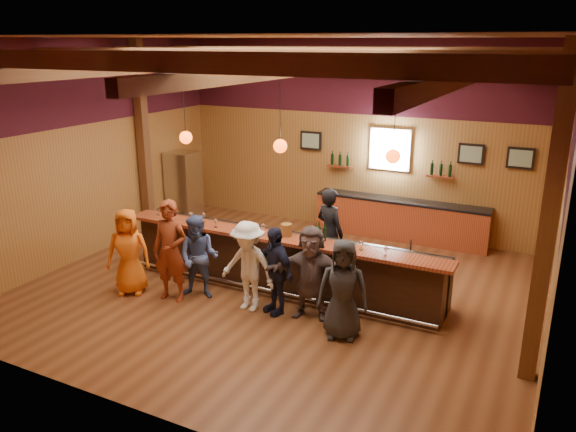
{
  "coord_description": "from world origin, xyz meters",
  "views": [
    {
      "loc": [
        4.42,
        -8.52,
        4.44
      ],
      "look_at": [
        0.0,
        0.3,
        1.35
      ],
      "focal_mm": 35.0,
      "sensor_mm": 36.0,
      "label": 1
    }
  ],
  "objects_px": {
    "bottle_a": "(319,233)",
    "ice_bucket": "(286,230)",
    "customer_orange": "(129,252)",
    "customer_brown": "(311,273)",
    "stainless_fridge": "(184,187)",
    "customer_white": "(248,266)",
    "customer_redvest": "(170,251)",
    "bar_counter": "(285,261)",
    "customer_dark": "(343,289)",
    "bartender": "(330,232)",
    "back_bar_cabinet": "(400,219)",
    "customer_denim": "(199,257)",
    "customer_navy": "(275,270)"
  },
  "relations": [
    {
      "from": "customer_white",
      "to": "ice_bucket",
      "type": "height_order",
      "value": "customer_white"
    },
    {
      "from": "customer_brown",
      "to": "stainless_fridge",
      "type": "bearing_deg",
      "value": 134.21
    },
    {
      "from": "customer_redvest",
      "to": "stainless_fridge",
      "type": "bearing_deg",
      "value": 116.76
    },
    {
      "from": "customer_denim",
      "to": "customer_brown",
      "type": "height_order",
      "value": "customer_brown"
    },
    {
      "from": "customer_navy",
      "to": "bottle_a",
      "type": "bearing_deg",
      "value": 86.81
    },
    {
      "from": "customer_brown",
      "to": "customer_white",
      "type": "bearing_deg",
      "value": 179.26
    },
    {
      "from": "bartender",
      "to": "back_bar_cabinet",
      "type": "bearing_deg",
      "value": -83.34
    },
    {
      "from": "customer_orange",
      "to": "customer_redvest",
      "type": "relative_size",
      "value": 0.87
    },
    {
      "from": "back_bar_cabinet",
      "to": "ice_bucket",
      "type": "relative_size",
      "value": 18.25
    },
    {
      "from": "back_bar_cabinet",
      "to": "customer_dark",
      "type": "bearing_deg",
      "value": -84.67
    },
    {
      "from": "customer_white",
      "to": "stainless_fridge",
      "type": "bearing_deg",
      "value": 141.45
    },
    {
      "from": "back_bar_cabinet",
      "to": "customer_brown",
      "type": "relative_size",
      "value": 2.5
    },
    {
      "from": "customer_denim",
      "to": "ice_bucket",
      "type": "bearing_deg",
      "value": 16.82
    },
    {
      "from": "bar_counter",
      "to": "back_bar_cabinet",
      "type": "distance_m",
      "value": 3.76
    },
    {
      "from": "back_bar_cabinet",
      "to": "customer_orange",
      "type": "bearing_deg",
      "value": -125.46
    },
    {
      "from": "customer_redvest",
      "to": "ice_bucket",
      "type": "bearing_deg",
      "value": 26.83
    },
    {
      "from": "stainless_fridge",
      "to": "customer_dark",
      "type": "bearing_deg",
      "value": -32.88
    },
    {
      "from": "customer_redvest",
      "to": "bartender",
      "type": "height_order",
      "value": "customer_redvest"
    },
    {
      "from": "stainless_fridge",
      "to": "customer_redvest",
      "type": "bearing_deg",
      "value": -56.23
    },
    {
      "from": "customer_navy",
      "to": "customer_white",
      "type": "bearing_deg",
      "value": -140.78
    },
    {
      "from": "customer_white",
      "to": "bottle_a",
      "type": "relative_size",
      "value": 4.65
    },
    {
      "from": "back_bar_cabinet",
      "to": "customer_navy",
      "type": "bearing_deg",
      "value": -100.73
    },
    {
      "from": "back_bar_cabinet",
      "to": "stainless_fridge",
      "type": "bearing_deg",
      "value": -168.07
    },
    {
      "from": "back_bar_cabinet",
      "to": "customer_denim",
      "type": "distance_m",
      "value": 5.22
    },
    {
      "from": "bar_counter",
      "to": "stainless_fridge",
      "type": "height_order",
      "value": "stainless_fridge"
    },
    {
      "from": "customer_white",
      "to": "customer_dark",
      "type": "relative_size",
      "value": 0.99
    },
    {
      "from": "customer_denim",
      "to": "customer_white",
      "type": "height_order",
      "value": "customer_white"
    },
    {
      "from": "customer_brown",
      "to": "ice_bucket",
      "type": "xyz_separation_m",
      "value": [
        -0.78,
        0.66,
        0.42
      ]
    },
    {
      "from": "bar_counter",
      "to": "bottle_a",
      "type": "height_order",
      "value": "bottle_a"
    },
    {
      "from": "customer_navy",
      "to": "customer_brown",
      "type": "distance_m",
      "value": 0.62
    },
    {
      "from": "customer_dark",
      "to": "bartender",
      "type": "relative_size",
      "value": 0.91
    },
    {
      "from": "back_bar_cabinet",
      "to": "customer_redvest",
      "type": "relative_size",
      "value": 2.19
    },
    {
      "from": "bartender",
      "to": "customer_navy",
      "type": "bearing_deg",
      "value": 105.0
    },
    {
      "from": "customer_redvest",
      "to": "ice_bucket",
      "type": "height_order",
      "value": "customer_redvest"
    },
    {
      "from": "stainless_fridge",
      "to": "customer_dark",
      "type": "height_order",
      "value": "stainless_fridge"
    },
    {
      "from": "customer_dark",
      "to": "bottle_a",
      "type": "xyz_separation_m",
      "value": [
        -0.87,
        1.05,
        0.44
      ]
    },
    {
      "from": "bar_counter",
      "to": "ice_bucket",
      "type": "relative_size",
      "value": 28.75
    },
    {
      "from": "back_bar_cabinet",
      "to": "bartender",
      "type": "distance_m",
      "value": 2.78
    },
    {
      "from": "bar_counter",
      "to": "customer_redvest",
      "type": "relative_size",
      "value": 3.44
    },
    {
      "from": "customer_orange",
      "to": "customer_brown",
      "type": "relative_size",
      "value": 1.0
    },
    {
      "from": "stainless_fridge",
      "to": "customer_orange",
      "type": "relative_size",
      "value": 1.13
    },
    {
      "from": "stainless_fridge",
      "to": "bottle_a",
      "type": "distance_m",
      "value": 5.57
    },
    {
      "from": "bar_counter",
      "to": "stainless_fridge",
      "type": "relative_size",
      "value": 3.5
    },
    {
      "from": "stainless_fridge",
      "to": "customer_denim",
      "type": "distance_m",
      "value": 4.6
    },
    {
      "from": "back_bar_cabinet",
      "to": "bottle_a",
      "type": "distance_m",
      "value": 3.88
    },
    {
      "from": "customer_orange",
      "to": "customer_navy",
      "type": "relative_size",
      "value": 1.04
    },
    {
      "from": "bottle_a",
      "to": "ice_bucket",
      "type": "bearing_deg",
      "value": -178.75
    },
    {
      "from": "stainless_fridge",
      "to": "customer_redvest",
      "type": "distance_m",
      "value": 4.59
    },
    {
      "from": "customer_redvest",
      "to": "customer_orange",
      "type": "bearing_deg",
      "value": -179.0
    },
    {
      "from": "bartender",
      "to": "ice_bucket",
      "type": "relative_size",
      "value": 8.06
    }
  ]
}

